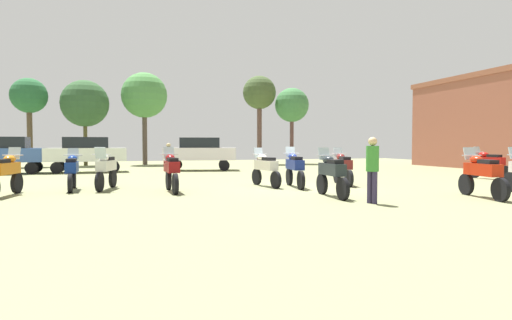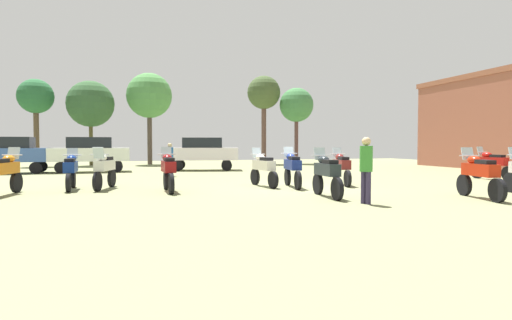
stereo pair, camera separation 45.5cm
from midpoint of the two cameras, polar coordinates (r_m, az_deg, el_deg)
name	(u,v)px [view 2 (the right image)]	position (r m, az deg, el deg)	size (l,w,h in m)	color
ground_plane	(296,187)	(15.49, 6.47, -3.75)	(44.00, 52.00, 0.02)	#7C7F56
motorcycle_1	(492,163)	(21.35, 30.63, -0.42)	(0.62, 2.21, 1.49)	black
motorcycle_3	(292,168)	(15.12, 5.95, -1.05)	(0.64, 2.26, 1.50)	black
motorcycle_4	(479,174)	(13.70, 29.59, -1.67)	(0.73, 2.21, 1.50)	black
motorcycle_5	(71,169)	(15.57, -23.69, -1.21)	(0.62, 2.16, 1.46)	black
motorcycle_6	(327,173)	(12.49, 10.88, -1.80)	(0.62, 2.14, 1.50)	black
motorcycle_8	(341,167)	(16.32, 12.63, -0.91)	(0.72, 2.16, 1.47)	black
motorcycle_9	(105,169)	(15.38, -19.61, -1.13)	(0.76, 2.13, 1.50)	black
motorcycle_10	(168,170)	(13.95, -11.25, -1.37)	(0.62, 2.14, 1.51)	black
motorcycle_11	(5,172)	(14.84, -30.94, -1.42)	(0.69, 2.20, 1.50)	black
motorcycle_12	(263,168)	(15.38, 1.88, -1.06)	(0.68, 2.14, 1.47)	black
car_1	(203,151)	(25.27, -6.94, 1.22)	(4.57, 2.62, 2.00)	black
car_2	(90,152)	(25.27, -21.70, 1.08)	(4.38, 1.99, 2.00)	black
car_3	(9,152)	(26.02, -30.84, 0.96)	(4.34, 1.90, 2.00)	black
person_1	(366,165)	(11.32, 16.25, -0.64)	(0.42, 0.42, 1.79)	#312948
person_2	(170,157)	(20.90, -11.33, 0.43)	(0.39, 0.39, 1.66)	#262F45
tree_1	(264,94)	(33.74, 1.49, 9.20)	(2.70, 2.70, 7.18)	brown
tree_2	(149,96)	(33.76, -14.31, 8.64)	(3.55, 3.55, 7.24)	#4D3F37
tree_3	(90,104)	(33.41, -21.76, 7.26)	(3.47, 3.47, 6.39)	#4D4726
tree_4	(36,98)	(33.81, -28.08, 7.69)	(2.49, 2.49, 6.33)	brown
tree_6	(296,106)	(34.33, 6.05, 7.57)	(2.82, 2.82, 6.28)	brown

